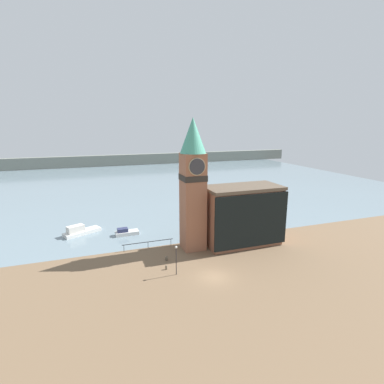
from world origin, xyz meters
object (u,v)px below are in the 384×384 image
pier_building (243,215)px  boat_far (80,231)px  clock_tower (193,181)px  boat_near (126,232)px  lamp_post (176,255)px  mooring_bollard_near (166,258)px  mooring_bollard_far (166,267)px

pier_building → boat_far: pier_building is taller
clock_tower → boat_near: 16.72m
boat_far → lamp_post: (12.03, -19.72, 2.13)m
boat_near → boat_far: bearing=156.6°
pier_building → clock_tower: bearing=174.2°
mooring_bollard_near → boat_near: bearing=108.8°
mooring_bollard_far → lamp_post: size_ratio=0.15×
boat_far → mooring_bollard_near: 19.32m
clock_tower → mooring_bollard_far: bearing=-136.3°
boat_far → lamp_post: lamp_post is taller
clock_tower → boat_near: bearing=134.7°
pier_building → boat_near: pier_building is taller
clock_tower → mooring_bollard_near: size_ratio=31.56×
mooring_bollard_far → boat_far: bearing=121.9°
clock_tower → mooring_bollard_near: bearing=-150.2°
lamp_post → mooring_bollard_near: bearing=91.9°
clock_tower → mooring_bollard_far: size_ratio=33.81×
boat_far → lamp_post: size_ratio=1.68×
mooring_bollard_near → lamp_post: bearing=-88.1°
pier_building → boat_far: (-25.23, 13.15, -4.17)m
boat_far → boat_near: bearing=-47.0°
pier_building → mooring_bollard_near: 14.23m
mooring_bollard_far → clock_tower: bearing=43.7°
mooring_bollard_far → lamp_post: (0.88, -1.82, 2.46)m
mooring_bollard_near → pier_building: bearing=8.9°
boat_near → lamp_post: size_ratio=1.04×
boat_near → boat_far: size_ratio=0.62×
pier_building → mooring_bollard_far: 15.53m
lamp_post → boat_near: bearing=104.5°
clock_tower → pier_building: size_ratio=1.63×
boat_near → mooring_bollard_far: boat_near is taller
pier_building → lamp_post: (-13.20, -6.57, -2.04)m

